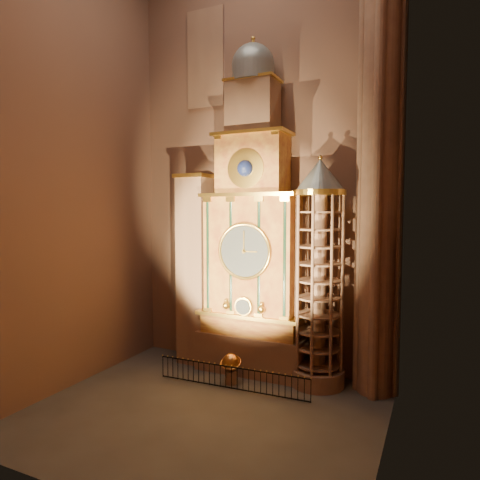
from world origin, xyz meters
The scene contains 11 objects.
floor centered at (0.00, 0.00, 0.00)m, with size 14.00×14.00×0.00m, color #383330.
wall_back centered at (0.00, 6.00, 11.00)m, with size 22.00×22.00×0.00m, color brown.
wall_left centered at (-7.00, 0.00, 11.00)m, with size 22.00×22.00×0.00m, color brown.
wall_right centered at (7.00, 0.00, 11.00)m, with size 22.00×22.00×0.00m, color brown.
astronomical_clock centered at (0.00, 4.96, 6.68)m, with size 5.60×2.41×16.70m.
portrait_tower centered at (-3.40, 4.98, 5.15)m, with size 1.80×1.60×10.20m.
stair_turret centered at (3.50, 4.70, 5.27)m, with size 2.50×2.50×10.80m.
gothic_pier centered at (6.10, 5.00, 11.00)m, with size 2.04×2.04×22.00m.
stained_glass_window centered at (-3.20, 5.92, 16.50)m, with size 2.20×0.14×5.20m.
celestial_globe centered at (-0.28, 3.04, 0.88)m, with size 1.11×1.06×1.46m.
iron_railing centered at (0.06, 2.42, 0.57)m, with size 7.44×0.32×1.05m.
Camera 1 is at (8.54, -14.82, 8.29)m, focal length 32.00 mm.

